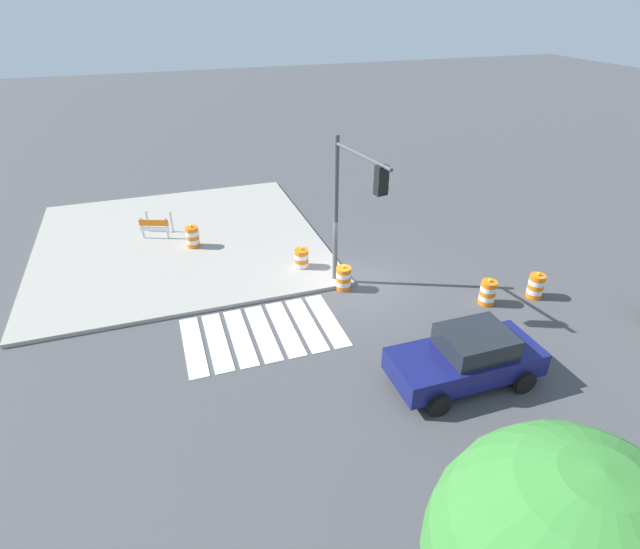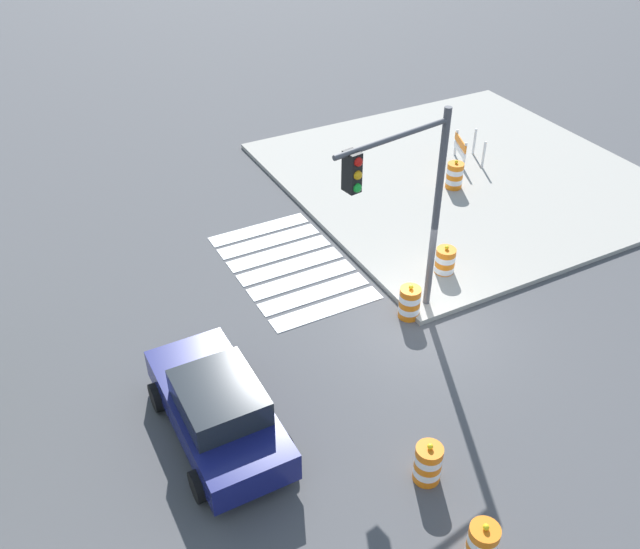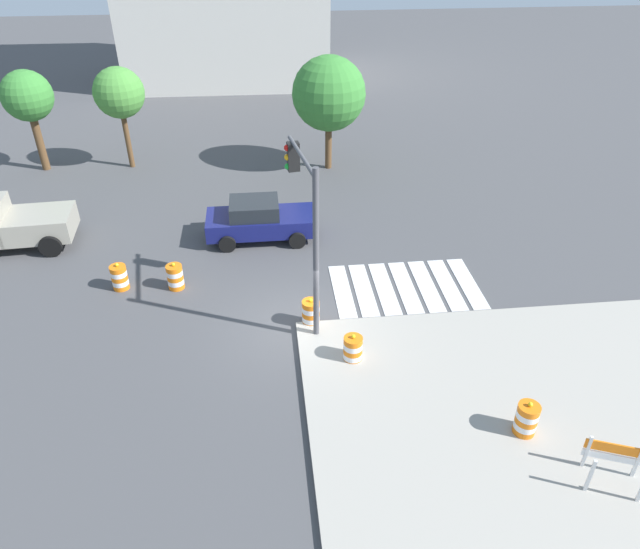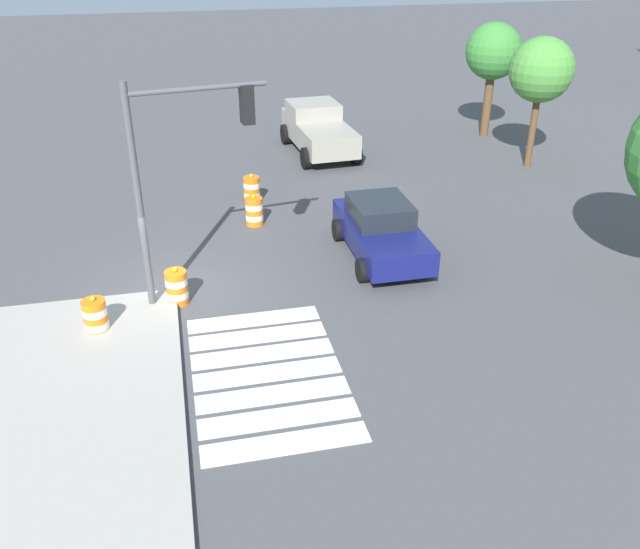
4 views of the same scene
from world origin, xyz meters
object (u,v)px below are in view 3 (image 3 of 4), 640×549
Objects in this scene: street_tree_streetside_far at (329,94)px; sports_car at (260,220)px; traffic_barrel_crosswalk_end at (311,313)px; construction_barricade at (614,459)px; street_tree_streetside_mid at (27,97)px; traffic_light_pole at (306,209)px; traffic_barrel_median_far at (119,277)px; street_tree_streetside_near at (119,93)px; traffic_barrel_median_near at (353,350)px; traffic_barrel_on_sidewalk at (526,419)px; traffic_barrel_near_corner at (175,277)px.

sports_car is at bearing -117.38° from street_tree_streetside_far.
construction_barricade is (6.38, -6.65, 0.27)m from traffic_barrel_crosswalk_end.
traffic_light_pole is at bearing -48.49° from street_tree_streetside_mid.
street_tree_streetside_near is (-1.39, 11.15, 3.24)m from traffic_barrel_median_far.
traffic_light_pole reaches higher than traffic_barrel_median_near.
traffic_barrel_crosswalk_end is 13.29m from street_tree_streetside_far.
traffic_barrel_median_near and traffic_barrel_median_far have the same top height.
traffic_barrel_on_sidewalk is 25.81m from street_tree_streetside_mid.
street_tree_streetside_mid is at bearing 131.51° from traffic_light_pole.
traffic_barrel_median_near is 7.13m from construction_barricade.
traffic_barrel_on_sidewalk is at bearing -39.34° from traffic_barrel_near_corner.
sports_car is 0.88× the size of street_tree_streetside_mid.
sports_car is 6.05m from traffic_barrel_crosswalk_end.
traffic_barrel_on_sidewalk is 2.08m from construction_barricade.
traffic_light_pole is (-0.08, 0.49, 3.46)m from traffic_barrel_crosswalk_end.
street_tree_streetside_near is 9.96m from street_tree_streetside_far.
street_tree_streetside_near is at bearing 123.78° from traffic_barrel_on_sidewalk.
traffic_barrel_median_near is (1.06, -1.91, 0.00)m from traffic_barrel_crosswalk_end.
traffic_light_pole is (-1.13, 2.40, 3.46)m from traffic_barrel_median_near.
street_tree_streetside_mid is 14.20m from street_tree_streetside_far.
traffic_barrel_near_corner is 5.99m from traffic_light_pole.
sports_car is at bearing -37.69° from street_tree_streetside_mid.
traffic_barrel_median_near is at bearing -93.99° from street_tree_streetside_far.
sports_car is 0.78× the size of traffic_light_pole.
traffic_barrel_median_near is 15.02m from street_tree_streetside_far.
traffic_light_pole reaches higher than construction_barricade.
traffic_light_pole is (1.40, -5.37, 3.10)m from sports_car.
street_tree_streetside_mid is at bearing 131.72° from construction_barricade.
traffic_barrel_near_corner is 1.93m from traffic_barrel_median_far.
traffic_light_pole reaches higher than traffic_barrel_crosswalk_end.
sports_car is 14.77m from construction_barricade.
construction_barricade is 27.86m from street_tree_streetside_mid.
traffic_light_pole is at bearing -25.41° from traffic_barrel_near_corner.
traffic_light_pole reaches higher than street_tree_streetside_mid.
construction_barricade is at bearing -46.20° from traffic_barrel_on_sidewalk.
traffic_light_pole is 1.12× the size of street_tree_streetside_near.
traffic_barrel_near_corner is 0.19× the size of traffic_light_pole.
street_tree_streetside_mid is at bearing 130.68° from traffic_barrel_crosswalk_end.
traffic_barrel_near_corner is 0.19× the size of street_tree_streetside_far.
traffic_barrel_crosswalk_end is 0.21× the size of street_tree_streetside_mid.
traffic_barrel_crosswalk_end is 0.71× the size of construction_barricade.
traffic_barrel_crosswalk_end is at bearing 133.82° from construction_barricade.
traffic_barrel_crosswalk_end is (4.50, -2.59, 0.00)m from traffic_barrel_near_corner.
traffic_barrel_crosswalk_end and traffic_barrel_median_far have the same top height.
sports_car is 4.22× the size of traffic_barrel_median_near.
street_tree_streetside_mid is (-18.44, 20.68, 2.89)m from construction_barricade.
street_tree_streetside_far reaches higher than traffic_barrel_crosswalk_end.
construction_barricade is at bearing -48.28° from street_tree_streetside_mid.
traffic_barrel_near_corner is 12.21m from traffic_barrel_on_sidewalk.
traffic_barrel_median_near is at bearing -64.73° from traffic_light_pole.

